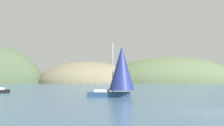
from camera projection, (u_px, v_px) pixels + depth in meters
name	position (u px, v px, depth m)	size (l,w,h in m)	color
ground_plane	(216.00, 113.00, 18.89)	(360.00, 360.00, 0.00)	#385670
headland_right	(174.00, 83.00, 162.91)	(87.05, 44.00, 33.08)	#4C5B3D
headland_center	(87.00, 83.00, 151.88)	(57.35, 44.00, 25.54)	#6B664C
sailboat_navy_sail	(121.00, 70.00, 35.51)	(6.98, 5.00, 7.50)	navy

